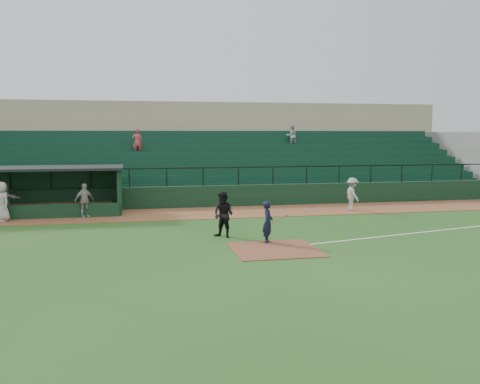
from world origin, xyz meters
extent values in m
plane|color=#244F19|center=(0.00, 0.00, 0.00)|extent=(90.00, 90.00, 0.00)
cube|color=brown|center=(0.00, 8.00, 0.01)|extent=(40.00, 4.00, 0.03)
cube|color=brown|center=(0.00, -1.00, 0.01)|extent=(3.00, 3.00, 0.03)
cube|color=white|center=(8.00, 1.20, 0.01)|extent=(17.49, 4.44, 0.01)
cube|color=black|center=(0.00, 10.20, 0.60)|extent=(36.00, 0.35, 1.20)
cylinder|color=black|center=(0.00, 10.20, 2.20)|extent=(36.00, 0.06, 0.06)
cube|color=slate|center=(0.00, 15.10, 1.80)|extent=(36.00, 9.00, 3.60)
cube|color=#0F3723|center=(0.00, 14.60, 2.25)|extent=(34.56, 8.00, 4.05)
cube|color=slate|center=(18.00, 15.15, 2.10)|extent=(0.35, 9.50, 4.20)
cube|color=tan|center=(0.00, 21.60, 3.20)|extent=(38.00, 3.00, 6.40)
cube|color=slate|center=(0.00, 19.60, 3.70)|extent=(36.00, 2.00, 0.20)
imported|color=#A4A4A4|center=(6.19, 16.90, 3.92)|extent=(0.75, 0.58, 1.54)
imported|color=#A43C41|center=(-4.45, 15.90, 3.55)|extent=(0.62, 0.41, 1.71)
cube|color=black|center=(-9.75, 10.40, 1.15)|extent=(8.50, 0.20, 2.30)
cube|color=black|center=(-5.50, 9.10, 1.15)|extent=(0.20, 2.60, 2.30)
cube|color=black|center=(-9.75, 9.10, 2.36)|extent=(8.90, 3.20, 0.12)
cube|color=olive|center=(-9.75, 10.00, 0.25)|extent=(7.65, 0.40, 0.50)
cube|color=black|center=(-9.75, 7.75, 0.35)|extent=(8.50, 0.12, 0.70)
imported|color=black|center=(0.04, 0.13, 0.79)|extent=(0.58, 0.68, 1.58)
cylinder|color=olive|center=(0.44, -0.07, 0.95)|extent=(0.79, 0.34, 0.35)
imported|color=black|center=(-1.38, 1.56, 0.91)|extent=(1.11, 1.11, 1.81)
imported|color=#A5A09B|center=(6.50, 7.13, 0.90)|extent=(0.70, 1.15, 1.75)
imported|color=#A6A19C|center=(-7.15, 7.65, 0.86)|extent=(1.05, 0.85, 1.66)
imported|color=#ABA6A0|center=(-10.79, 7.25, 0.95)|extent=(1.06, 1.05, 1.85)
imported|color=#A39C98|center=(-11.01, 8.86, 0.89)|extent=(1.64, 1.24, 1.72)
camera|label=1|loc=(-4.94, -18.64, 4.09)|focal=39.46mm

